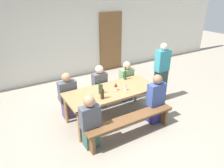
{
  "coord_description": "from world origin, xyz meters",
  "views": [
    {
      "loc": [
        -2.13,
        -3.56,
        2.79
      ],
      "look_at": [
        0.0,
        0.0,
        0.9
      ],
      "focal_mm": 33.15,
      "sensor_mm": 36.0,
      "label": 1
    }
  ],
  "objects_px": {
    "wine_bottle_0": "(100,89)",
    "seated_guest_far_2": "(126,82)",
    "seated_guest_far_0": "(68,97)",
    "wine_bottle_1": "(125,75)",
    "seated_guest_far_1": "(100,88)",
    "seated_guest_near_1": "(156,100)",
    "wine_glass_2": "(91,96)",
    "wine_bottle_2": "(102,94)",
    "standing_host": "(161,74)",
    "wooden_door": "(111,42)",
    "wine_glass_0": "(125,85)",
    "wine_glass_1": "(116,85)",
    "bench_near": "(131,121)",
    "bench_far": "(97,93)",
    "seated_guest_near_0": "(90,123)",
    "tasting_table": "(112,93)"
  },
  "relations": [
    {
      "from": "wine_bottle_0",
      "to": "seated_guest_far_2",
      "type": "distance_m",
      "value": 1.31
    },
    {
      "from": "seated_guest_far_0",
      "to": "seated_guest_far_2",
      "type": "relative_size",
      "value": 1.01
    },
    {
      "from": "wine_bottle_1",
      "to": "seated_guest_far_1",
      "type": "height_order",
      "value": "seated_guest_far_1"
    },
    {
      "from": "seated_guest_near_1",
      "to": "seated_guest_far_0",
      "type": "xyz_separation_m",
      "value": [
        -1.61,
        1.19,
        -0.02
      ]
    },
    {
      "from": "wine_bottle_0",
      "to": "seated_guest_far_2",
      "type": "xyz_separation_m",
      "value": [
        1.11,
        0.6,
        -0.33
      ]
    },
    {
      "from": "wine_glass_2",
      "to": "seated_guest_near_1",
      "type": "bearing_deg",
      "value": -13.63
    },
    {
      "from": "wine_bottle_2",
      "to": "standing_host",
      "type": "relative_size",
      "value": 0.2
    },
    {
      "from": "wooden_door",
      "to": "wine_glass_0",
      "type": "bearing_deg",
      "value": -115.18
    },
    {
      "from": "wine_glass_0",
      "to": "wine_glass_1",
      "type": "relative_size",
      "value": 0.97
    },
    {
      "from": "bench_near",
      "to": "wine_glass_0",
      "type": "distance_m",
      "value": 0.82
    },
    {
      "from": "bench_far",
      "to": "seated_guest_far_0",
      "type": "bearing_deg",
      "value": -169.77
    },
    {
      "from": "wine_bottle_0",
      "to": "wine_glass_2",
      "type": "distance_m",
      "value": 0.41
    },
    {
      "from": "wine_bottle_0",
      "to": "wine_bottle_2",
      "type": "distance_m",
      "value": 0.24
    },
    {
      "from": "wine_bottle_2",
      "to": "seated_guest_far_1",
      "type": "height_order",
      "value": "seated_guest_far_1"
    },
    {
      "from": "wine_glass_2",
      "to": "wine_glass_1",
      "type": "bearing_deg",
      "value": 16.34
    },
    {
      "from": "standing_host",
      "to": "wine_bottle_0",
      "type": "bearing_deg",
      "value": 3.86
    },
    {
      "from": "seated_guest_far_2",
      "to": "seated_guest_far_1",
      "type": "bearing_deg",
      "value": -90.0
    },
    {
      "from": "standing_host",
      "to": "wooden_door",
      "type": "bearing_deg",
      "value": -92.5
    },
    {
      "from": "bench_near",
      "to": "seated_guest_near_0",
      "type": "bearing_deg",
      "value": 169.76
    },
    {
      "from": "wine_glass_2",
      "to": "seated_guest_far_1",
      "type": "relative_size",
      "value": 0.16
    },
    {
      "from": "bench_near",
      "to": "seated_guest_near_1",
      "type": "bearing_deg",
      "value": 10.96
    },
    {
      "from": "seated_guest_far_2",
      "to": "bench_far",
      "type": "bearing_deg",
      "value": -100.54
    },
    {
      "from": "seated_guest_near_0",
      "to": "seated_guest_far_1",
      "type": "bearing_deg",
      "value": -34.94
    },
    {
      "from": "wooden_door",
      "to": "seated_guest_near_0",
      "type": "relative_size",
      "value": 1.91
    },
    {
      "from": "bench_near",
      "to": "seated_guest_far_2",
      "type": "xyz_separation_m",
      "value": [
        0.81,
        1.34,
        0.18
      ]
    },
    {
      "from": "wine_glass_0",
      "to": "wine_glass_2",
      "type": "height_order",
      "value": "wine_glass_2"
    },
    {
      "from": "bench_near",
      "to": "seated_guest_far_0",
      "type": "relative_size",
      "value": 1.78
    },
    {
      "from": "seated_guest_far_0",
      "to": "tasting_table",
      "type": "bearing_deg",
      "value": 54.36
    },
    {
      "from": "wine_glass_2",
      "to": "seated_guest_far_2",
      "type": "distance_m",
      "value": 1.7
    },
    {
      "from": "bench_near",
      "to": "wine_glass_1",
      "type": "height_order",
      "value": "wine_glass_1"
    },
    {
      "from": "bench_near",
      "to": "seated_guest_far_0",
      "type": "distance_m",
      "value": 1.59
    },
    {
      "from": "wine_bottle_2",
      "to": "seated_guest_far_0",
      "type": "xyz_separation_m",
      "value": [
        -0.46,
        0.83,
        -0.33
      ]
    },
    {
      "from": "wine_bottle_0",
      "to": "wine_glass_2",
      "type": "xyz_separation_m",
      "value": [
        -0.32,
        -0.25,
        0.01
      ]
    },
    {
      "from": "wine_bottle_1",
      "to": "seated_guest_far_1",
      "type": "xyz_separation_m",
      "value": [
        -0.59,
        0.24,
        -0.32
      ]
    },
    {
      "from": "wine_bottle_1",
      "to": "wine_bottle_2",
      "type": "distance_m",
      "value": 1.13
    },
    {
      "from": "wine_glass_1",
      "to": "seated_guest_far_1",
      "type": "bearing_deg",
      "value": 95.85
    },
    {
      "from": "bench_far",
      "to": "seated_guest_far_1",
      "type": "relative_size",
      "value": 1.74
    },
    {
      "from": "wine_bottle_2",
      "to": "seated_guest_far_0",
      "type": "bearing_deg",
      "value": 118.73
    },
    {
      "from": "seated_guest_far_0",
      "to": "standing_host",
      "type": "height_order",
      "value": "standing_host"
    },
    {
      "from": "wine_glass_0",
      "to": "wine_glass_1",
      "type": "xyz_separation_m",
      "value": [
        -0.18,
        0.11,
        0.0
      ]
    },
    {
      "from": "wine_glass_1",
      "to": "seated_guest_near_0",
      "type": "relative_size",
      "value": 0.17
    },
    {
      "from": "wine_glass_0",
      "to": "wine_glass_1",
      "type": "distance_m",
      "value": 0.21
    },
    {
      "from": "wine_bottle_0",
      "to": "seated_guest_far_0",
      "type": "relative_size",
      "value": 0.27
    },
    {
      "from": "wine_glass_1",
      "to": "seated_guest_near_1",
      "type": "relative_size",
      "value": 0.16
    },
    {
      "from": "wooden_door",
      "to": "wine_bottle_1",
      "type": "height_order",
      "value": "wooden_door"
    },
    {
      "from": "seated_guest_far_0",
      "to": "standing_host",
      "type": "xyz_separation_m",
      "value": [
        2.42,
        -0.47,
        0.24
      ]
    },
    {
      "from": "bench_far",
      "to": "wine_bottle_2",
      "type": "relative_size",
      "value": 6.39
    },
    {
      "from": "wine_bottle_0",
      "to": "tasting_table",
      "type": "bearing_deg",
      "value": 1.05
    },
    {
      "from": "wine_glass_0",
      "to": "wine_glass_1",
      "type": "height_order",
      "value": "wine_glass_1"
    },
    {
      "from": "wine_glass_1",
      "to": "seated_guest_far_2",
      "type": "distance_m",
      "value": 1.04
    }
  ]
}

